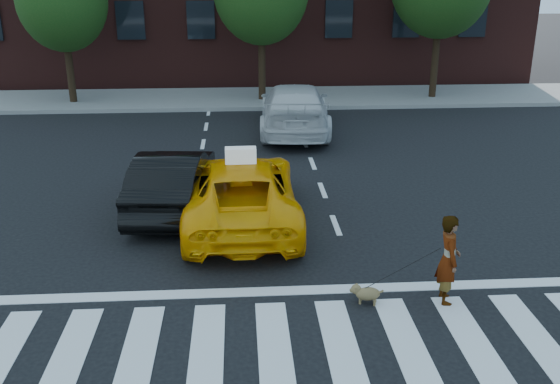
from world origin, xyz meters
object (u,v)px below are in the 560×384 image
taxi (241,191)px  dog (365,293)px  black_sedan (173,180)px  white_suv (295,108)px  woman (448,259)px

taxi → dog: 4.22m
taxi → dog: (2.03, -3.66, -0.52)m
dog → taxi: bearing=136.6°
black_sedan → dog: 5.80m
taxi → white_suv: 7.81m
taxi → black_sedan: bearing=-29.3°
black_sedan → dog: bearing=133.4°
woman → dog: 1.48m
black_sedan → woman: size_ratio=2.69×
black_sedan → dog: black_sedan is taller
woman → black_sedan: bearing=52.7°
woman → taxi: bearing=47.8°
woman → white_suv: bearing=13.0°
taxi → white_suv: bearing=-104.1°
black_sedan → white_suv: size_ratio=0.76×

